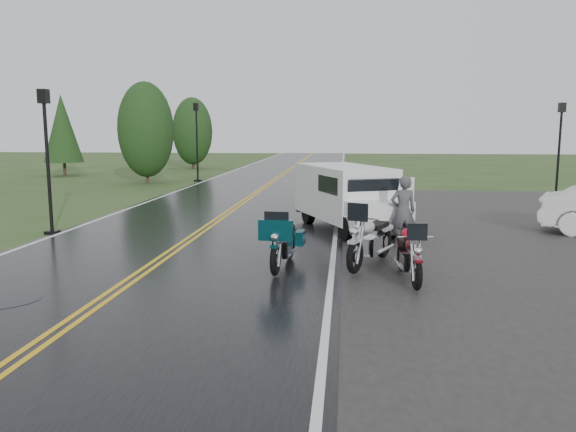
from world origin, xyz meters
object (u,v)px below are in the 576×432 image
object	(u,v)px
motorcycle_red	(417,261)
lamp_post_far_left	(197,142)
van_white	(347,206)
person_at_van	(403,212)
lamp_post_far_right	(559,151)
lamp_post_near_left	(48,162)
motorcycle_teal	(275,247)
motorcycle_silver	(355,243)

from	to	relation	value
motorcycle_red	lamp_post_far_left	bearing A→B (deg)	110.03
van_white	person_at_van	xyz separation A→B (m)	(1.37, -0.51, -0.07)
motorcycle_red	lamp_post_far_right	distance (m)	16.08
motorcycle_red	lamp_post_near_left	xyz separation A→B (m)	(-9.42, 4.84, 1.42)
van_white	lamp_post_near_left	xyz separation A→B (m)	(-8.20, 0.29, 1.07)
motorcycle_teal	van_white	size ratio (longest dim) A/B	0.45
motorcycle_silver	lamp_post_far_right	bearing A→B (deg)	80.11
lamp_post_far_right	lamp_post_near_left	bearing A→B (deg)	-150.84
lamp_post_near_left	lamp_post_far_left	bearing A→B (deg)	90.52
motorcycle_teal	motorcycle_silver	bearing A→B (deg)	15.66
motorcycle_silver	lamp_post_far_right	xyz separation A→B (m)	(8.45, 13.16, 1.32)
lamp_post_far_left	person_at_van	bearing A→B (deg)	-60.27
motorcycle_red	motorcycle_teal	bearing A→B (deg)	159.59
lamp_post_near_left	lamp_post_far_right	bearing A→B (deg)	29.16
motorcycle_teal	motorcycle_red	bearing A→B (deg)	-11.41
van_white	person_at_van	world-z (taller)	van_white
motorcycle_silver	lamp_post_near_left	distance (m)	9.26
motorcycle_red	van_white	bearing A→B (deg)	100.65
lamp_post_near_left	motorcycle_silver	bearing A→B (deg)	-24.41
motorcycle_red	lamp_post_far_left	world-z (taller)	lamp_post_far_left
person_at_van	lamp_post_far_left	distance (m)	19.63
van_white	person_at_van	size ratio (longest dim) A/B	2.75
motorcycle_red	motorcycle_teal	size ratio (longest dim) A/B	0.93
motorcycle_silver	person_at_van	bearing A→B (deg)	90.69
person_at_van	lamp_post_near_left	size ratio (longest dim) A/B	0.43
motorcycle_teal	van_white	xyz separation A→B (m)	(1.39, 3.80, 0.31)
motorcycle_red	lamp_post_far_right	bearing A→B (deg)	58.14
motorcycle_teal	lamp_post_far_left	distance (m)	21.51
motorcycle_silver	lamp_post_far_right	world-z (taller)	lamp_post_far_right
lamp_post_far_left	lamp_post_far_right	bearing A→B (deg)	-21.96
lamp_post_far_right	lamp_post_far_left	bearing A→B (deg)	158.04
motorcycle_red	motorcycle_silver	xyz separation A→B (m)	(-1.07, 1.05, 0.10)
van_white	person_at_van	distance (m)	1.46
motorcycle_silver	van_white	bearing A→B (deg)	115.33
motorcycle_red	lamp_post_far_left	xyz separation A→B (m)	(-9.57, 21.05, 1.61)
person_at_van	lamp_post_near_left	world-z (taller)	lamp_post_near_left
van_white	lamp_post_near_left	bearing A→B (deg)	154.10
motorcycle_red	motorcycle_teal	distance (m)	2.72
motorcycle_silver	lamp_post_near_left	world-z (taller)	lamp_post_near_left
lamp_post_far_left	motorcycle_silver	bearing A→B (deg)	-66.98
motorcycle_red	motorcycle_teal	xyz separation A→B (m)	(-2.62, 0.75, 0.04)
motorcycle_teal	lamp_post_far_left	size ratio (longest dim) A/B	0.48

